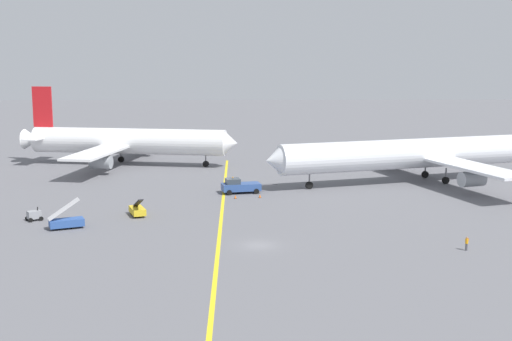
# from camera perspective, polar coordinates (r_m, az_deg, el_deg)

# --- Properties ---
(ground_plane) EXTENTS (600.00, 600.00, 0.00)m
(ground_plane) POSITION_cam_1_polar(r_m,az_deg,el_deg) (82.69, 0.24, -6.37)
(ground_plane) COLOR slate
(taxiway_stripe) EXTENTS (0.95, 120.00, 0.01)m
(taxiway_stripe) POSITION_cam_1_polar(r_m,az_deg,el_deg) (92.35, -3.04, -4.69)
(taxiway_stripe) COLOR yellow
(taxiway_stripe) RESTS_ON ground
(airliner_at_gate_left) EXTENTS (47.83, 46.95, 16.75)m
(airliner_at_gate_left) POSITION_cam_1_polar(r_m,az_deg,el_deg) (146.68, -10.96, 2.44)
(airliner_at_gate_left) COLOR white
(airliner_at_gate_left) RESTS_ON ground
(airliner_being_pushed) EXTENTS (58.92, 48.79, 15.94)m
(airliner_being_pushed) POSITION_cam_1_polar(r_m,az_deg,el_deg) (127.78, 13.88, 1.41)
(airliner_being_pushed) COLOR white
(airliner_being_pushed) RESTS_ON ground
(pushback_tug) EXTENTS (9.82, 4.31, 2.86)m
(pushback_tug) POSITION_cam_1_polar(r_m,az_deg,el_deg) (114.16, -1.39, -1.33)
(pushback_tug) COLOR #2D4C8C
(pushback_tug) RESTS_ON ground
(gse_stair_truck_yellow) EXTENTS (4.94, 3.56, 4.06)m
(gse_stair_truck_yellow) POSITION_cam_1_polar(r_m,az_deg,el_deg) (93.93, -15.85, -4.16)
(gse_stair_truck_yellow) COLOR #2D5199
(gse_stair_truck_yellow) RESTS_ON ground
(gse_gpu_cart_small) EXTENTS (2.64, 2.52, 1.90)m
(gse_gpu_cart_small) POSITION_cam_1_polar(r_m,az_deg,el_deg) (99.84, -18.37, -3.62)
(gse_gpu_cart_small) COLOR gray
(gse_gpu_cart_small) RESTS_ON ground
(gse_belt_loader_portside) EXTENTS (3.06, 5.05, 3.02)m
(gse_belt_loader_portside) POSITION_cam_1_polar(r_m,az_deg,el_deg) (99.19, -10.06, -3.35)
(gse_belt_loader_portside) COLOR gold
(gse_belt_loader_portside) RESTS_ON ground
(ground_crew_ramp_agent_by_cones) EXTENTS (0.46, 0.36, 1.68)m
(ground_crew_ramp_agent_by_cones) POSITION_cam_1_polar(r_m,az_deg,el_deg) (84.05, 17.49, -5.93)
(ground_crew_ramp_agent_by_cones) COLOR #4C4C51
(ground_crew_ramp_agent_by_cones) RESTS_ON ground
(traffic_cone_wingtip_starboard) EXTENTS (0.44, 0.44, 0.60)m
(traffic_cone_wingtip_starboard) POSITION_cam_1_polar(r_m,az_deg,el_deg) (110.37, 0.34, -2.19)
(traffic_cone_wingtip_starboard) COLOR orange
(traffic_cone_wingtip_starboard) RESTS_ON ground
(traffic_cone_nose_right) EXTENTS (0.44, 0.44, 0.60)m
(traffic_cone_nose_right) POSITION_cam_1_polar(r_m,az_deg,el_deg) (109.81, -1.76, -2.26)
(traffic_cone_nose_right) COLOR orange
(traffic_cone_nose_right) RESTS_ON ground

